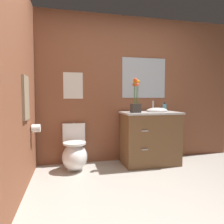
% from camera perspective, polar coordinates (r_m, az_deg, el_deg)
% --- Properties ---
extents(ground_plane, '(8.77, 8.77, 0.00)m').
position_cam_1_polar(ground_plane, '(2.20, 12.55, -25.98)').
color(ground_plane, '#B2ADA3').
extents(wall_back, '(4.09, 0.05, 2.50)m').
position_cam_1_polar(wall_back, '(3.57, 4.10, 6.43)').
color(wall_back, brown).
rests_on(wall_back, ground_plane).
extents(wall_left, '(0.05, 4.66, 2.50)m').
position_cam_1_polar(wall_left, '(2.28, -25.86, 7.42)').
color(wall_left, brown).
rests_on(wall_left, ground_plane).
extents(toilet, '(0.38, 0.59, 0.69)m').
position_cam_1_polar(toilet, '(3.23, -10.55, -11.42)').
color(toilet, white).
rests_on(toilet, ground_plane).
extents(vanity_cabinet, '(0.94, 0.56, 1.05)m').
position_cam_1_polar(vanity_cabinet, '(3.43, 10.74, -7.03)').
color(vanity_cabinet, brown).
rests_on(vanity_cabinet, ground_plane).
extents(flower_vase, '(0.14, 0.14, 0.54)m').
position_cam_1_polar(flower_vase, '(3.18, 6.73, 3.19)').
color(flower_vase, '#38332D').
rests_on(flower_vase, vanity_cabinet).
extents(soap_bottle, '(0.06, 0.06, 0.15)m').
position_cam_1_polar(soap_bottle, '(3.61, 14.65, 1.29)').
color(soap_bottle, teal).
rests_on(soap_bottle, vanity_cabinet).
extents(wall_poster, '(0.31, 0.01, 0.43)m').
position_cam_1_polar(wall_poster, '(3.39, -10.96, 7.35)').
color(wall_poster, silver).
extents(wall_mirror, '(0.80, 0.01, 0.70)m').
position_cam_1_polar(wall_mirror, '(3.65, 9.04, 9.48)').
color(wall_mirror, '#B2BCC6').
extents(hanging_towel, '(0.03, 0.28, 0.52)m').
position_cam_1_polar(hanging_towel, '(2.59, -23.27, 3.71)').
color(hanging_towel, gray).
extents(toilet_paper_roll, '(0.11, 0.11, 0.11)m').
position_cam_1_polar(toilet_paper_roll, '(2.97, -20.69, -4.34)').
color(toilet_paper_roll, white).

